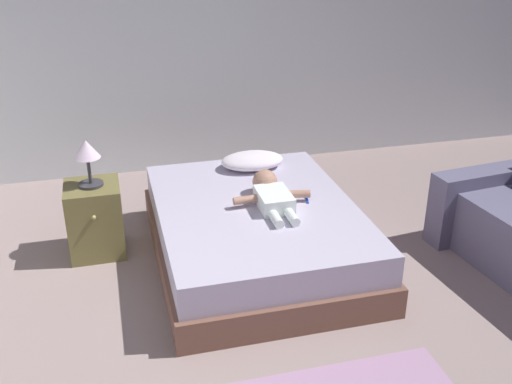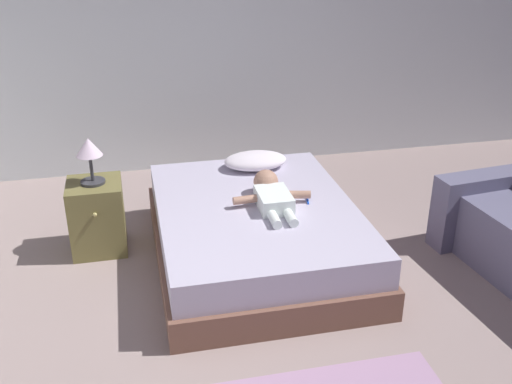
# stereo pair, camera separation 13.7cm
# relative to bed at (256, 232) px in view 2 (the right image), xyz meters

# --- Properties ---
(ground_plane) EXTENTS (8.00, 8.00, 0.00)m
(ground_plane) POSITION_rel_bed_xyz_m (-0.11, -1.09, -0.21)
(ground_plane) COLOR gray
(wall_behind_bed) EXTENTS (8.00, 0.12, 2.77)m
(wall_behind_bed) POSITION_rel_bed_xyz_m (-0.11, 1.91, 1.18)
(wall_behind_bed) COLOR silver
(wall_behind_bed) RESTS_ON ground_plane
(bed) EXTENTS (1.41, 1.88, 0.42)m
(bed) POSITION_rel_bed_xyz_m (0.00, 0.00, 0.00)
(bed) COLOR brown
(bed) RESTS_ON ground_plane
(pillow) EXTENTS (0.50, 0.33, 0.13)m
(pillow) POSITION_rel_bed_xyz_m (0.14, 0.66, 0.28)
(pillow) COLOR white
(pillow) RESTS_ON bed
(baby) EXTENTS (0.56, 0.65, 0.18)m
(baby) POSITION_rel_bed_xyz_m (0.11, 0.01, 0.28)
(baby) COLOR white
(baby) RESTS_ON bed
(toothbrush) EXTENTS (0.04, 0.14, 0.02)m
(toothbrush) POSITION_rel_bed_xyz_m (0.38, 0.00, 0.22)
(toothbrush) COLOR blue
(toothbrush) RESTS_ON bed
(nightstand) EXTENTS (0.39, 0.42, 0.53)m
(nightstand) POSITION_rel_bed_xyz_m (-1.10, 0.38, 0.06)
(nightstand) COLOR olive
(nightstand) RESTS_ON ground_plane
(lamp) EXTENTS (0.18, 0.18, 0.34)m
(lamp) POSITION_rel_bed_xyz_m (-1.10, 0.38, 0.56)
(lamp) COLOR #333338
(lamp) RESTS_ON nightstand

